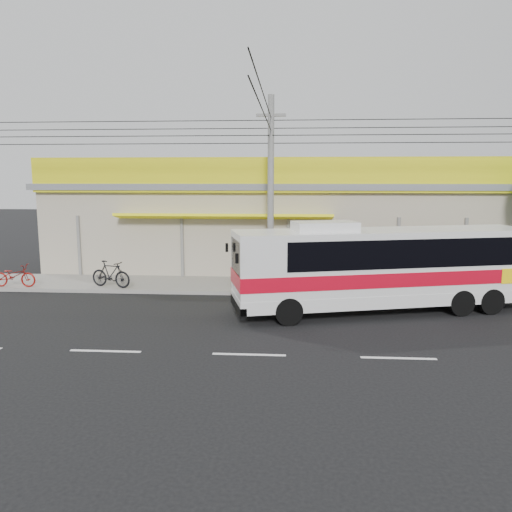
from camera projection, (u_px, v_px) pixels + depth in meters
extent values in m
plane|color=black|center=(256.00, 328.00, 16.02)|extent=(120.00, 120.00, 0.00)
cube|color=gray|center=(265.00, 286.00, 21.92)|extent=(30.00, 3.20, 0.15)
cube|color=#A79B87|center=(270.00, 228.00, 27.13)|extent=(22.00, 8.00, 4.20)
cube|color=#5C5F64|center=(271.00, 186.00, 26.78)|extent=(22.60, 8.60, 0.30)
cube|color=#D3D012|center=(267.00, 175.00, 22.64)|extent=(22.00, 0.24, 1.60)
cube|color=#AF091A|center=(223.00, 175.00, 22.74)|extent=(9.00, 0.10, 1.20)
cube|color=#126712|center=(413.00, 175.00, 22.16)|extent=(2.40, 0.10, 1.10)
cube|color=navy|center=(475.00, 175.00, 21.98)|extent=(2.20, 0.10, 1.10)
cube|color=#AF091A|center=(74.00, 175.00, 23.22)|extent=(3.00, 0.10, 1.10)
cube|color=#FEF80E|center=(223.00, 217.00, 22.89)|extent=(10.00, 1.20, 0.37)
cube|color=silver|center=(384.00, 266.00, 17.68)|extent=(10.83, 4.80, 2.57)
cube|color=red|center=(383.00, 274.00, 17.73)|extent=(10.88, 4.85, 0.49)
cube|color=yellow|center=(499.00, 270.00, 18.56)|extent=(1.94, 2.55, 0.53)
cube|color=black|center=(400.00, 249.00, 17.70)|extent=(9.13, 4.40, 0.97)
cube|color=black|center=(238.00, 259.00, 16.67)|extent=(0.62, 1.92, 1.33)
cube|color=silver|center=(325.00, 226.00, 17.06)|extent=(2.37, 1.73, 0.32)
cylinder|color=black|center=(289.00, 311.00, 16.22)|extent=(0.96, 0.50, 0.92)
cylinder|color=black|center=(275.00, 297.00, 18.17)|extent=(0.96, 0.50, 0.92)
cylinder|color=black|center=(491.00, 301.00, 17.55)|extent=(0.96, 0.50, 0.92)
cylinder|color=black|center=(458.00, 289.00, 19.49)|extent=(0.96, 0.50, 0.92)
imported|color=maroon|center=(14.00, 276.00, 21.28)|extent=(1.87, 0.68, 0.98)
imported|color=black|center=(111.00, 274.00, 21.18)|extent=(1.98, 1.06, 1.14)
cylinder|color=slate|center=(271.00, 195.00, 20.70)|extent=(0.26, 0.26, 8.09)
cube|color=slate|center=(271.00, 115.00, 20.20)|extent=(1.21, 0.12, 0.12)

